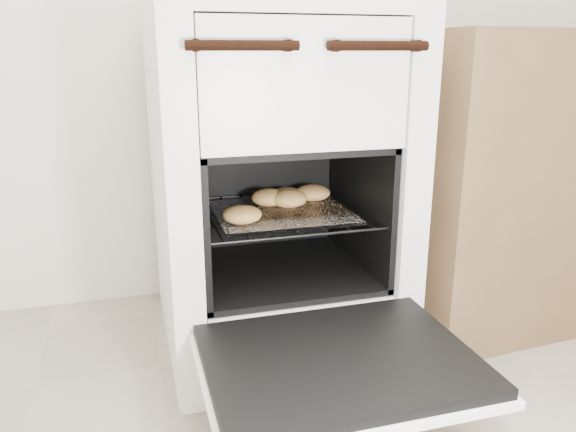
# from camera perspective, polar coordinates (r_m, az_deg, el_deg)

# --- Properties ---
(stove) EXTENTS (0.66, 0.73, 1.01)m
(stove) POSITION_cam_1_polar(r_m,az_deg,el_deg) (1.65, -1.55, 3.34)
(stove) COLOR white
(stove) RESTS_ON ground
(oven_door) EXTENTS (0.59, 0.46, 0.04)m
(oven_door) POSITION_cam_1_polar(r_m,az_deg,el_deg) (1.26, 5.19, -14.63)
(oven_door) COLOR black
(oven_door) RESTS_ON stove
(oven_rack) EXTENTS (0.48, 0.46, 0.01)m
(oven_rack) POSITION_cam_1_polar(r_m,az_deg,el_deg) (1.60, -0.88, 0.35)
(oven_rack) COLOR black
(oven_rack) RESTS_ON stove
(foil_sheet) EXTENTS (0.37, 0.33, 0.01)m
(foil_sheet) POSITION_cam_1_polar(r_m,az_deg,el_deg) (1.58, -0.67, 0.37)
(foil_sheet) COLOR white
(foil_sheet) RESTS_ON oven_rack
(baked_rolls) EXTENTS (0.39, 0.31, 0.05)m
(baked_rolls) POSITION_cam_1_polar(r_m,az_deg,el_deg) (1.61, -0.69, 1.72)
(baked_rolls) COLOR #E2B45A
(baked_rolls) RESTS_ON foil_sheet
(counter) EXTENTS (0.97, 0.68, 0.92)m
(counter) POSITION_cam_1_polar(r_m,az_deg,el_deg) (2.06, 22.22, 3.85)
(counter) COLOR brown
(counter) RESTS_ON ground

